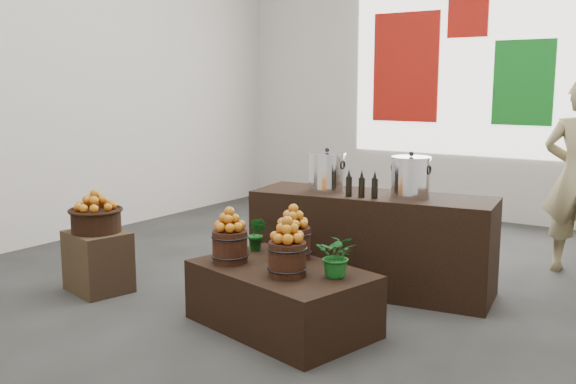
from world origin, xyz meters
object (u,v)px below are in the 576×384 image
Objects in this scene: wicker_basket at (96,221)px; stock_pot_center at (411,178)px; counter at (371,242)px; crate at (98,261)px; stock_pot_left at (327,173)px; display_table at (281,298)px.

wicker_basket is 2.55m from stock_pot_center.
counter is at bearing -171.52° from stock_pot_center.
stock_pot_left reaches higher than crate.
stock_pot_left and stock_pot_center have the same top height.
stock_pot_left is at bearing -171.52° from stock_pot_center.
wicker_basket is at bearing 0.00° from crate.
stock_pot_center is at bearing 32.05° from wicker_basket.
counter is at bearing 97.00° from display_table.
display_table is at bearing 5.61° from wicker_basket.
counter is 0.63m from stock_pot_center.
counter is 6.47× the size of stock_pot_left.
counter is 6.47× the size of stock_pot_center.
stock_pot_center is at bearing 8.48° from stock_pot_left.
stock_pot_left is at bearing 117.53° from display_table.
display_table is (1.71, 0.17, -0.37)m from wicker_basket.
wicker_basket is 1.93m from stock_pot_left.
wicker_basket is 1.31× the size of stock_pot_center.
wicker_basket is 0.32× the size of display_table.
display_table is 4.12× the size of stock_pot_left.
stock_pot_center is (0.43, 1.17, 0.74)m from display_table.
crate is 2.62m from stock_pot_center.
crate is at bearing -161.10° from display_table.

